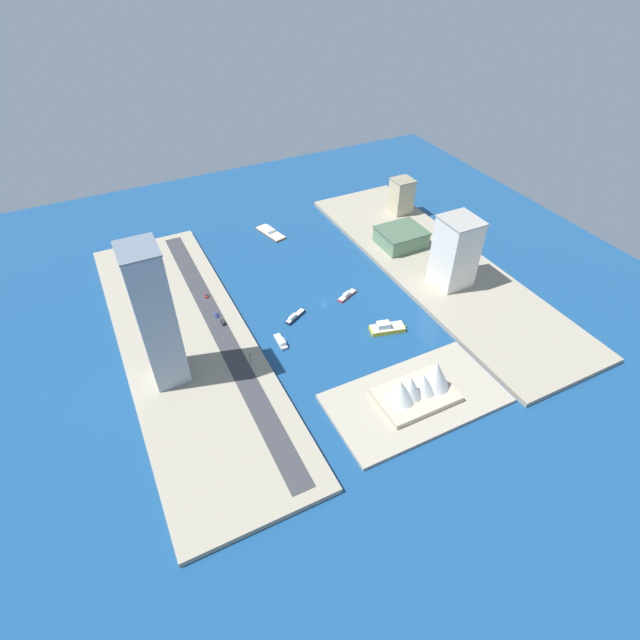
% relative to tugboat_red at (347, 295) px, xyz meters
% --- Properties ---
extents(ground_plane, '(440.00, 440.00, 0.00)m').
position_rel_tugboat_red_xyz_m(ground_plane, '(16.24, -0.66, -1.10)').
color(ground_plane, navy).
extents(quay_west, '(70.00, 240.00, 3.04)m').
position_rel_tugboat_red_xyz_m(quay_west, '(-70.67, -0.66, 0.42)').
color(quay_west, '#9E937F').
rests_on(quay_west, ground_plane).
extents(quay_east, '(70.00, 240.00, 3.04)m').
position_rel_tugboat_red_xyz_m(quay_east, '(103.16, -0.66, 0.42)').
color(quay_east, '#9E937F').
rests_on(quay_east, ground_plane).
extents(peninsula_point, '(88.62, 47.89, 2.00)m').
position_rel_tugboat_red_xyz_m(peninsula_point, '(10.64, 90.41, -0.10)').
color(peninsula_point, '#A89E89').
rests_on(peninsula_point, ground_plane).
extents(road_strip, '(10.99, 228.00, 0.15)m').
position_rel_tugboat_red_xyz_m(road_strip, '(83.17, -0.66, 2.01)').
color(road_strip, '#38383D').
rests_on(road_strip, quay_east).
extents(tugboat_red, '(15.93, 9.60, 3.28)m').
position_rel_tugboat_red_xyz_m(tugboat_red, '(0.00, 0.00, 0.00)').
color(tugboat_red, red).
rests_on(tugboat_red, ground_plane).
extents(patrol_launch_navy, '(16.22, 10.37, 3.63)m').
position_rel_tugboat_red_xyz_m(patrol_launch_navy, '(38.40, 4.66, 0.17)').
color(patrol_launch_navy, '#1E284C').
rests_on(patrol_launch_navy, ground_plane).
extents(ferry_yellow_fast, '(22.77, 12.71, 6.44)m').
position_rel_tugboat_red_xyz_m(ferry_yellow_fast, '(-4.97, 39.06, 1.03)').
color(ferry_yellow_fast, yellow).
rests_on(ferry_yellow_fast, ground_plane).
extents(yacht_sleek_gray, '(4.32, 14.64, 3.68)m').
position_rel_tugboat_red_xyz_m(yacht_sleek_gray, '(54.85, 21.49, 0.23)').
color(yacht_sleek_gray, '#999EA3').
rests_on(yacht_sleek_gray, ground_plane).
extents(barge_flat_brown, '(15.90, 28.75, 3.16)m').
position_rel_tugboat_red_xyz_m(barge_flat_brown, '(14.33, -95.44, -0.01)').
color(barge_flat_brown, brown).
rests_on(barge_flat_brown, ground_plane).
extents(terminal_long_green, '(31.90, 27.85, 12.01)m').
position_rel_tugboat_red_xyz_m(terminal_long_green, '(-62.26, -33.60, 7.97)').
color(terminal_long_green, slate).
rests_on(terminal_long_green, quay_west).
extents(hotel_broad_white, '(21.88, 23.38, 45.36)m').
position_rel_tugboat_red_xyz_m(hotel_broad_white, '(-65.47, 19.10, 24.65)').
color(hotel_broad_white, silver).
rests_on(hotel_broad_white, quay_west).
extents(tower_tall_glass, '(17.69, 21.22, 77.41)m').
position_rel_tugboat_red_xyz_m(tower_tall_glass, '(116.82, 20.77, 40.67)').
color(tower_tall_glass, '#8C9EB2').
rests_on(tower_tall_glass, quay_east).
extents(office_block_beige, '(15.69, 15.30, 27.04)m').
position_rel_tugboat_red_xyz_m(office_block_beige, '(-89.46, -75.43, 15.48)').
color(office_block_beige, '#C6B793').
rests_on(office_block_beige, quay_west).
extents(pickup_red, '(1.98, 4.63, 1.55)m').
position_rel_tugboat_red_xyz_m(pickup_red, '(81.08, -36.16, 2.86)').
color(pickup_red, black).
rests_on(pickup_red, road_strip).
extents(hatchback_blue, '(2.01, 4.70, 1.54)m').
position_rel_tugboat_red_xyz_m(hatchback_blue, '(81.11, -14.96, 2.84)').
color(hatchback_blue, black).
rests_on(hatchback_blue, road_strip).
extents(suv_black, '(2.10, 5.09, 1.58)m').
position_rel_tugboat_red_xyz_m(suv_black, '(79.66, -6.26, 2.87)').
color(suv_black, black).
rests_on(suv_black, road_strip).
extents(traffic_light_waterfront, '(0.36, 0.36, 6.50)m').
position_rel_tugboat_red_xyz_m(traffic_light_waterfront, '(76.56, 31.39, 6.28)').
color(traffic_light_waterfront, black).
rests_on(traffic_light_waterfront, quay_east).
extents(opera_landmark, '(39.55, 25.84, 21.22)m').
position_rel_tugboat_red_xyz_m(opera_landmark, '(9.77, 90.41, 9.04)').
color(opera_landmark, '#BCAD93').
rests_on(opera_landmark, peninsula_point).
extents(park_tree_cluster, '(15.67, 20.92, 8.51)m').
position_rel_tugboat_red_xyz_m(park_tree_cluster, '(-68.43, 4.68, 7.21)').
color(park_tree_cluster, brown).
rests_on(park_tree_cluster, quay_west).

